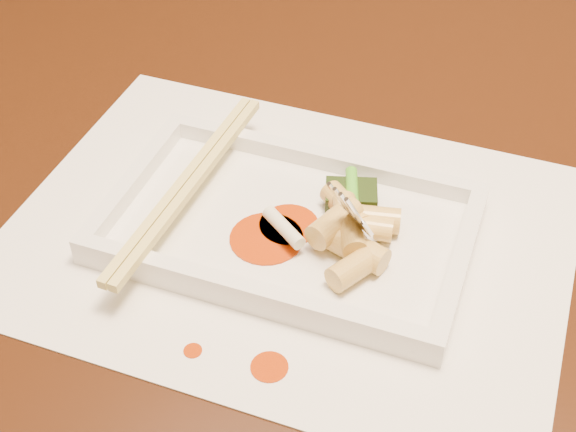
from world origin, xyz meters
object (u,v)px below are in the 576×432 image
(table, at_px, (425,217))
(fork, at_px, (398,152))
(plate_base, at_px, (288,230))
(placemat, at_px, (288,235))
(chopstick_a, at_px, (183,182))

(table, height_order, fork, fork)
(plate_base, relative_size, fork, 1.86)
(table, xyz_separation_m, plate_base, (-0.08, -0.16, 0.11))
(placemat, distance_m, plate_base, 0.00)
(placemat, distance_m, chopstick_a, 0.09)
(table, xyz_separation_m, placemat, (-0.08, -0.16, 0.10))
(placemat, xyz_separation_m, plate_base, (0.00, 0.00, 0.00))
(fork, bearing_deg, plate_base, -165.58)
(plate_base, height_order, chopstick_a, chopstick_a)
(plate_base, bearing_deg, chopstick_a, 180.00)
(table, distance_m, chopstick_a, 0.26)
(plate_base, height_order, fork, fork)
(placemat, height_order, chopstick_a, chopstick_a)
(placemat, xyz_separation_m, fork, (0.07, 0.02, 0.08))
(table, distance_m, plate_base, 0.21)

